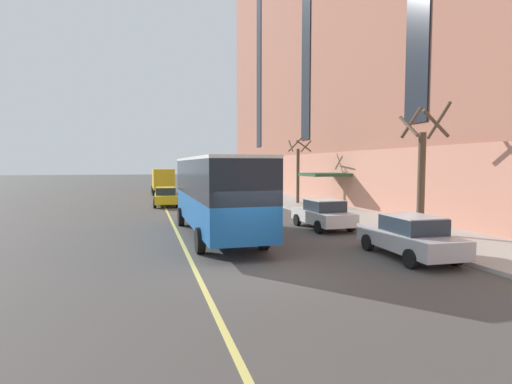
# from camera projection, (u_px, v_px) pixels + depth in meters

# --- Properties ---
(ground_plane) EXTENTS (260.00, 260.00, 0.00)m
(ground_plane) POSITION_uv_depth(u_px,v_px,m) (260.00, 273.00, 12.47)
(ground_plane) COLOR #4C4947
(sidewalk) EXTENTS (4.91, 160.00, 0.15)m
(sidewalk) POSITION_uv_depth(u_px,v_px,m) (443.00, 239.00, 17.86)
(sidewalk) COLOR #ADA89E
(sidewalk) RESTS_ON ground
(city_bus) EXTENTS (2.93, 11.28, 3.72)m
(city_bus) POSITION_uv_depth(u_px,v_px,m) (216.00, 191.00, 18.63)
(city_bus) COLOR #19569E
(city_bus) RESTS_ON ground
(parked_car_white_1) EXTENTS (2.08, 4.33, 1.56)m
(parked_car_white_1) POSITION_uv_depth(u_px,v_px,m) (323.00, 214.00, 21.04)
(parked_car_white_1) COLOR silver
(parked_car_white_1) RESTS_ON ground
(parked_car_green_2) EXTENTS (1.93, 4.32, 1.56)m
(parked_car_green_2) POSITION_uv_depth(u_px,v_px,m) (243.00, 192.00, 38.54)
(parked_car_green_2) COLOR #23603D
(parked_car_green_2) RESTS_ON ground
(parked_car_silver_4) EXTENTS (2.07, 4.58, 1.56)m
(parked_car_silver_4) POSITION_uv_depth(u_px,v_px,m) (409.00, 236.00, 14.45)
(parked_car_silver_4) COLOR #B7B7BC
(parked_car_silver_4) RESTS_ON ground
(box_truck) EXTENTS (2.41, 6.73, 2.89)m
(box_truck) POSITION_uv_depth(u_px,v_px,m) (163.00, 180.00, 44.76)
(box_truck) COLOR gold
(box_truck) RESTS_ON ground
(taxi_cab) EXTENTS (2.02, 4.66, 1.56)m
(taxi_cab) POSITION_uv_depth(u_px,v_px,m) (166.00, 197.00, 32.49)
(taxi_cab) COLOR yellow
(taxi_cab) RESTS_ON ground
(street_tree_mid_block) EXTENTS (1.82, 1.80, 6.06)m
(street_tree_mid_block) POSITION_uv_depth(u_px,v_px,m) (422.00, 168.00, 18.61)
(street_tree_mid_block) COLOR brown
(street_tree_mid_block) RESTS_ON sidewalk
(street_tree_far_uptown) EXTENTS (1.74, 1.91, 5.64)m
(street_tree_far_uptown) POSITION_uv_depth(u_px,v_px,m) (298.00, 169.00, 33.63)
(street_tree_far_uptown) COLOR brown
(street_tree_far_uptown) RESTS_ON sidewalk
(lane_centerline) EXTENTS (0.16, 140.00, 0.01)m
(lane_centerline) POSITION_uv_depth(u_px,v_px,m) (188.00, 256.00, 14.83)
(lane_centerline) COLOR #E0D66B
(lane_centerline) RESTS_ON ground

